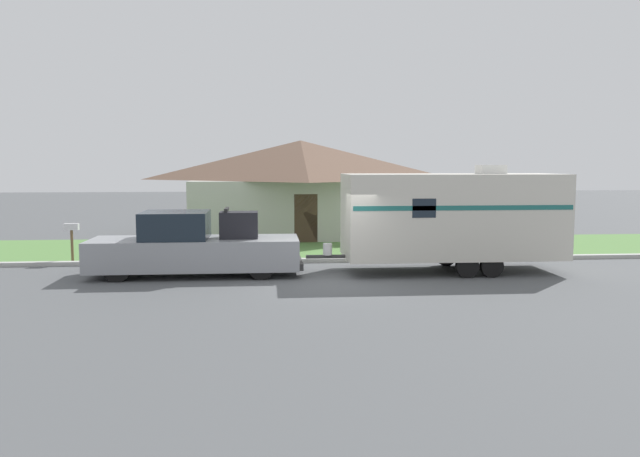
{
  "coord_description": "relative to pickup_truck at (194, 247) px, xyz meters",
  "views": [
    {
      "loc": [
        -1.94,
        -17.45,
        3.37
      ],
      "look_at": [
        -0.29,
        1.55,
        1.4
      ],
      "focal_mm": 35.0,
      "sensor_mm": 36.0,
      "label": 1
    }
  ],
  "objects": [
    {
      "name": "house_across_street",
      "position": [
        3.89,
        11.49,
        1.48
      ],
      "size": [
        10.86,
        8.59,
        4.52
      ],
      "color": "#B2B2A8",
      "rests_on": "ground_plane"
    },
    {
      "name": "ground_plane",
      "position": [
        4.13,
        -1.55,
        -0.87
      ],
      "size": [
        120.0,
        120.0,
        0.0
      ],
      "primitive_type": "plane",
      "color": "#515456"
    },
    {
      "name": "travel_trailer",
      "position": [
        8.0,
        -0.0,
        0.9
      ],
      "size": [
        7.95,
        2.51,
        3.35
      ],
      "color": "black",
      "rests_on": "ground_plane"
    },
    {
      "name": "mailbox",
      "position": [
        -4.43,
        2.77,
        0.18
      ],
      "size": [
        0.48,
        0.2,
        1.36
      ],
      "color": "brown",
      "rests_on": "ground_plane"
    },
    {
      "name": "curb_strip",
      "position": [
        4.13,
        2.2,
        -0.8
      ],
      "size": [
        80.0,
        0.3,
        0.14
      ],
      "color": "#ADADA8",
      "rests_on": "ground_plane"
    },
    {
      "name": "lawn_strip",
      "position": [
        4.13,
        5.85,
        -0.85
      ],
      "size": [
        80.0,
        7.0,
        0.03
      ],
      "color": "#568442",
      "rests_on": "ground_plane"
    },
    {
      "name": "pickup_truck",
      "position": [
        0.0,
        0.0,
        0.0
      ],
      "size": [
        6.37,
        2.07,
        2.05
      ],
      "color": "black",
      "rests_on": "ground_plane"
    }
  ]
}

